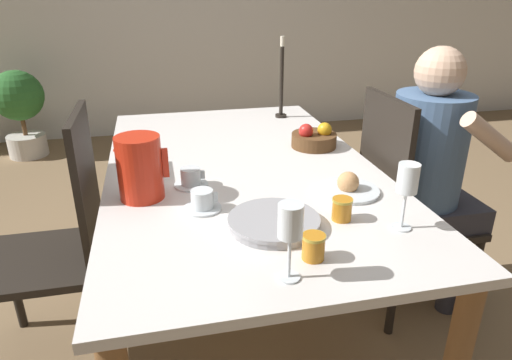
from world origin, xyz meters
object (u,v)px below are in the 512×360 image
(wine_glass_water, at_px, (408,182))
(serving_tray, at_px, (274,222))
(jam_jar_amber, at_px, (342,208))
(potted_plant, at_px, (20,106))
(red_pitcher, at_px, (140,168))
(fruit_bowl, at_px, (314,138))
(chair_person_side, at_px, (403,205))
(wine_glass_juice, at_px, (290,226))
(teacup_across, at_px, (191,178))
(person_seated, at_px, (433,166))
(teacup_near_person, at_px, (202,201))
(candlestick_tall, at_px, (281,85))
(chair_opposite, at_px, (62,240))
(jam_jar_red, at_px, (313,246))
(bread_plate, at_px, (348,187))

(wine_glass_water, distance_m, serving_tray, 0.39)
(jam_jar_amber, height_order, potted_plant, jam_jar_amber)
(red_pitcher, height_order, fruit_bowl, red_pitcher)
(chair_person_side, xyz_separation_m, wine_glass_juice, (-0.72, -0.69, 0.36))
(teacup_across, bearing_deg, potted_plant, 114.87)
(person_seated, xyz_separation_m, jam_jar_amber, (-0.58, -0.41, 0.07))
(serving_tray, relative_size, fruit_bowl, 1.39)
(wine_glass_juice, xyz_separation_m, jam_jar_amber, (0.24, 0.25, -0.11))
(fruit_bowl, xyz_separation_m, potted_plant, (-1.77, 2.31, -0.33))
(teacup_near_person, xyz_separation_m, potted_plant, (-1.23, 2.80, -0.32))
(teacup_across, relative_size, potted_plant, 0.16)
(chair_person_side, relative_size, candlestick_tall, 2.36)
(red_pitcher, height_order, wine_glass_water, red_pitcher)
(candlestick_tall, xyz_separation_m, potted_plant, (-1.76, 1.80, -0.46))
(chair_opposite, height_order, teacup_across, chair_opposite)
(chair_person_side, distance_m, jam_jar_red, 0.92)
(fruit_bowl, bearing_deg, chair_person_side, -33.09)
(chair_person_side, relative_size, potted_plant, 1.34)
(candlestick_tall, bearing_deg, teacup_across, -124.48)
(potted_plant, bearing_deg, jam_jar_amber, -61.18)
(potted_plant, bearing_deg, candlestick_tall, -45.70)
(red_pitcher, height_order, teacup_across, red_pitcher)
(chair_person_side, height_order, wine_glass_water, chair_person_side)
(person_seated, bearing_deg, teacup_across, -86.79)
(jam_jar_red, bearing_deg, teacup_near_person, 125.68)
(jam_jar_amber, bearing_deg, chair_opposite, 153.21)
(chair_opposite, height_order, wine_glass_water, chair_opposite)
(bread_plate, distance_m, fruit_bowl, 0.48)
(person_seated, height_order, fruit_bowl, person_seated)
(wine_glass_water, height_order, fruit_bowl, wine_glass_water)
(serving_tray, relative_size, jam_jar_red, 3.92)
(wine_glass_juice, xyz_separation_m, candlestick_tall, (0.37, 1.41, 0.03))
(wine_glass_water, relative_size, bread_plate, 0.93)
(teacup_across, bearing_deg, jam_jar_red, -63.66)
(wine_glass_water, height_order, potted_plant, wine_glass_water)
(chair_opposite, bearing_deg, jam_jar_amber, -116.79)
(wine_glass_water, bearing_deg, jam_jar_red, -162.64)
(wine_glass_juice, xyz_separation_m, bread_plate, (0.34, 0.43, -0.13))
(candlestick_tall, height_order, potted_plant, candlestick_tall)
(chair_person_side, bearing_deg, wine_glass_water, -32.23)
(jam_jar_amber, bearing_deg, person_seated, 35.33)
(chair_person_side, relative_size, teacup_across, 8.19)
(bread_plate, bearing_deg, chair_person_side, 33.52)
(serving_tray, bearing_deg, wine_glass_juice, -96.81)
(serving_tray, relative_size, potted_plant, 0.37)
(wine_glass_juice, xyz_separation_m, fruit_bowl, (0.38, 0.91, -0.11))
(person_seated, height_order, teacup_across, person_seated)
(teacup_across, relative_size, bread_plate, 0.55)
(fruit_bowl, height_order, potted_plant, fruit_bowl)
(wine_glass_juice, relative_size, bread_plate, 0.92)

